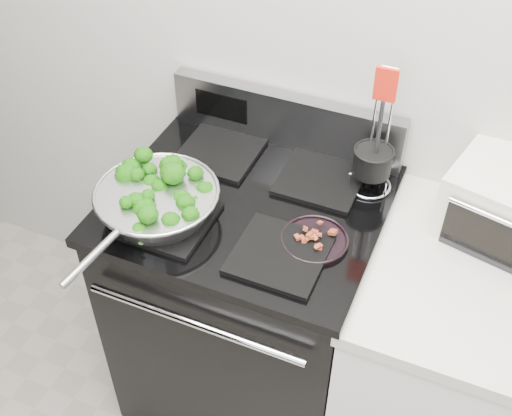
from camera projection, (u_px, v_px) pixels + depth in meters
The scene contains 7 objects.
back_wall at pixel (396, 44), 1.75m from camera, with size 4.00×0.02×2.70m, color #BBB9B2.
gas_range at pixel (249, 300), 2.19m from camera, with size 0.79×0.69×1.13m.
counter at pixel (448, 374), 2.01m from camera, with size 0.62×0.68×0.92m.
skillet at pixel (157, 201), 1.79m from camera, with size 0.35×0.56×0.08m.
broccoli_pile at pixel (157, 195), 1.78m from camera, with size 0.28×0.28×0.10m, color #093204, non-canonical shape.
bacon_plate at pixel (315, 237), 1.74m from camera, with size 0.19×0.19×0.04m.
utensil_holder at pixel (372, 168), 1.87m from camera, with size 0.13×0.13×0.41m.
Camera 1 is at (0.27, 0.14, 2.21)m, focal length 45.00 mm.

